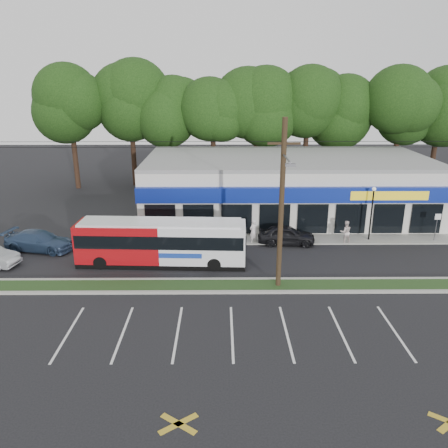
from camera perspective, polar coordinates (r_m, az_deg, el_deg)
ground at (r=25.72m, az=0.60°, el=-9.19°), size 120.00×120.00×0.00m
grass_strip at (r=26.58m, az=0.56°, el=-8.07°), size 40.00×1.60×0.12m
curb_south at (r=25.82m, az=0.60°, el=-8.89°), size 40.00×0.25×0.14m
curb_north at (r=27.34m, az=0.53°, el=-7.25°), size 40.00×0.25×0.14m
sidewalk at (r=34.36m, az=8.71°, el=-1.97°), size 32.00×2.20×0.10m
strip_mall at (r=40.22m, az=8.11°, el=4.98°), size 25.00×12.55×5.30m
utility_pole at (r=24.79m, az=7.17°, el=3.07°), size 50.00×2.77×10.00m
lamp_post at (r=34.83m, az=18.77°, el=2.06°), size 0.30×0.30×4.25m
sign_post at (r=36.89m, az=26.06°, el=0.21°), size 0.45×0.10×2.23m
tree_line at (r=49.09m, az=4.92°, el=14.35°), size 46.76×6.76×11.83m
metrobus at (r=29.44m, az=-8.15°, el=-2.27°), size 11.32×2.87×3.02m
car_dark at (r=33.25m, az=8.15°, el=-1.41°), size 4.36×2.00×1.45m
car_blue at (r=34.46m, az=-23.00°, el=-2.03°), size 5.30×2.99×1.45m
pedestrian_a at (r=33.09m, az=3.82°, el=-0.97°), size 0.81×0.79×1.87m
pedestrian_b at (r=34.25m, az=15.59°, el=-1.02°), size 0.89×0.70×1.79m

